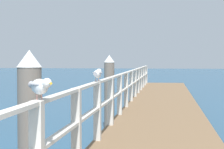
{
  "coord_description": "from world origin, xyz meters",
  "views": [
    {
      "loc": [
        0.17,
        -1.15,
        1.96
      ],
      "look_at": [
        -1.61,
        11.68,
        1.45
      ],
      "focal_mm": 64.35,
      "sensor_mm": 36.0,
      "label": 1
    }
  ],
  "objects_px": {
    "dock_piling_far": "(109,92)",
    "seagull_background": "(97,74)",
    "seagull_foreground": "(40,86)",
    "dock_piling_near": "(30,138)"
  },
  "relations": [
    {
      "from": "dock_piling_near",
      "to": "seagull_background",
      "type": "relative_size",
      "value": 4.34
    },
    {
      "from": "dock_piling_far",
      "to": "seagull_background",
      "type": "xyz_separation_m",
      "value": [
        0.38,
        -4.05,
        0.66
      ]
    },
    {
      "from": "seagull_foreground",
      "to": "seagull_background",
      "type": "distance_m",
      "value": 3.19
    },
    {
      "from": "dock_piling_near",
      "to": "dock_piling_far",
      "type": "height_order",
      "value": "same"
    },
    {
      "from": "seagull_background",
      "to": "dock_piling_far",
      "type": "bearing_deg",
      "value": 95.03
    },
    {
      "from": "dock_piling_near",
      "to": "seagull_background",
      "type": "bearing_deg",
      "value": 80.99
    },
    {
      "from": "dock_piling_near",
      "to": "dock_piling_far",
      "type": "xyz_separation_m",
      "value": [
        0.0,
        6.44,
        0.0
      ]
    },
    {
      "from": "dock_piling_far",
      "to": "seagull_foreground",
      "type": "distance_m",
      "value": 7.27
    },
    {
      "from": "seagull_foreground",
      "to": "seagull_background",
      "type": "bearing_deg",
      "value": -130.44
    },
    {
      "from": "seagull_foreground",
      "to": "seagull_background",
      "type": "relative_size",
      "value": 0.82
    }
  ]
}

